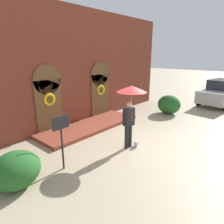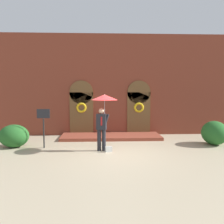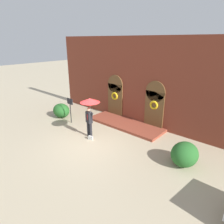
{
  "view_description": "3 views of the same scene",
  "coord_description": "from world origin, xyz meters",
  "px_view_note": "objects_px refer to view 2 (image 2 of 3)",
  "views": [
    {
      "loc": [
        -6.19,
        -3.8,
        3.45
      ],
      "look_at": [
        -0.4,
        1.27,
        1.21
      ],
      "focal_mm": 32.0,
      "sensor_mm": 36.0,
      "label": 1
    },
    {
      "loc": [
        -0.56,
        -9.94,
        2.62
      ],
      "look_at": [
        -0.0,
        1.84,
        1.49
      ],
      "focal_mm": 40.0,
      "sensor_mm": 36.0,
      "label": 2
    },
    {
      "loc": [
        7.39,
        -6.68,
        5.37
      ],
      "look_at": [
        -0.12,
        1.88,
        1.22
      ],
      "focal_mm": 32.0,
      "sensor_mm": 36.0,
      "label": 3
    }
  ],
  "objects_px": {
    "person_with_umbrella": "(104,105)",
    "shrub_left": "(14,136)",
    "shrub_right": "(215,133)",
    "handbag": "(109,149)",
    "sign_post": "(44,122)"
  },
  "relations": [
    {
      "from": "handbag",
      "to": "shrub_left",
      "type": "xyz_separation_m",
      "value": [
        -4.17,
        1.0,
        0.4
      ]
    },
    {
      "from": "shrub_left",
      "to": "handbag",
      "type": "bearing_deg",
      "value": -13.48
    },
    {
      "from": "person_with_umbrella",
      "to": "shrub_left",
      "type": "xyz_separation_m",
      "value": [
        -3.98,
        0.8,
        -1.4
      ]
    },
    {
      "from": "handbag",
      "to": "sign_post",
      "type": "xyz_separation_m",
      "value": [
        -2.82,
        0.82,
        1.05
      ]
    },
    {
      "from": "shrub_right",
      "to": "handbag",
      "type": "bearing_deg",
      "value": -167.54
    },
    {
      "from": "sign_post",
      "to": "shrub_left",
      "type": "distance_m",
      "value": 1.52
    },
    {
      "from": "person_with_umbrella",
      "to": "shrub_left",
      "type": "bearing_deg",
      "value": 168.62
    },
    {
      "from": "handbag",
      "to": "shrub_right",
      "type": "bearing_deg",
      "value": -3.32
    },
    {
      "from": "handbag",
      "to": "sign_post",
      "type": "height_order",
      "value": "sign_post"
    },
    {
      "from": "person_with_umbrella",
      "to": "handbag",
      "type": "bearing_deg",
      "value": -45.86
    },
    {
      "from": "person_with_umbrella",
      "to": "shrub_left",
      "type": "relative_size",
      "value": 1.8
    },
    {
      "from": "shrub_left",
      "to": "person_with_umbrella",
      "type": "bearing_deg",
      "value": -11.38
    },
    {
      "from": "handbag",
      "to": "sign_post",
      "type": "distance_m",
      "value": 3.12
    },
    {
      "from": "shrub_left",
      "to": "shrub_right",
      "type": "relative_size",
      "value": 0.97
    },
    {
      "from": "sign_post",
      "to": "shrub_right",
      "type": "distance_m",
      "value": 7.81
    }
  ]
}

